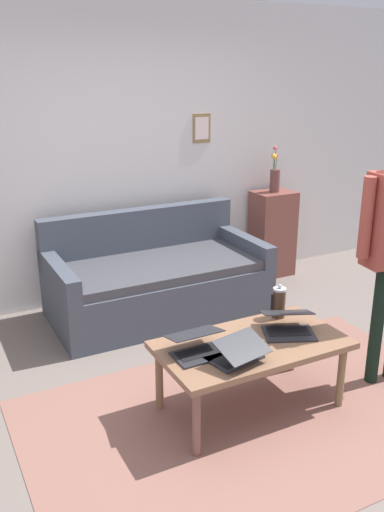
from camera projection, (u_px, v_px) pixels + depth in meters
The scene contains 11 objects.
ground_plane at pixel (244, 403), 3.63m from camera, with size 7.68×7.68×0.00m, color #70635C.
area_rug at pixel (258, 414), 3.51m from camera, with size 2.89×1.81×0.01m, color #875B4F.
back_wall at pixel (119, 154), 5.04m from camera, with size 7.04×0.11×2.70m.
couch at pixel (156, 280), 4.91m from camera, with size 1.87×0.94×0.88m.
coffee_table at pixel (252, 349), 3.46m from camera, with size 1.19×0.64×0.47m.
laptop_left at pixel (288, 326), 3.55m from camera, with size 0.42×0.41×0.15m.
laptop_center at pixel (237, 354), 3.21m from camera, with size 0.35×0.34×0.15m.
laptop_right at pixel (198, 347), 3.29m from camera, with size 0.33×0.29×0.13m.
french_press at pixel (279, 302), 3.76m from camera, with size 0.11×0.09×0.24m.
side_shelf at pixel (272, 234), 5.79m from camera, with size 0.42×0.32×0.89m.
flower_vase at pixel (275, 177), 5.59m from camera, with size 0.10×0.10×0.46m.
Camera 1 is at (1.74, 2.61, 2.09)m, focal length 38.61 mm.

